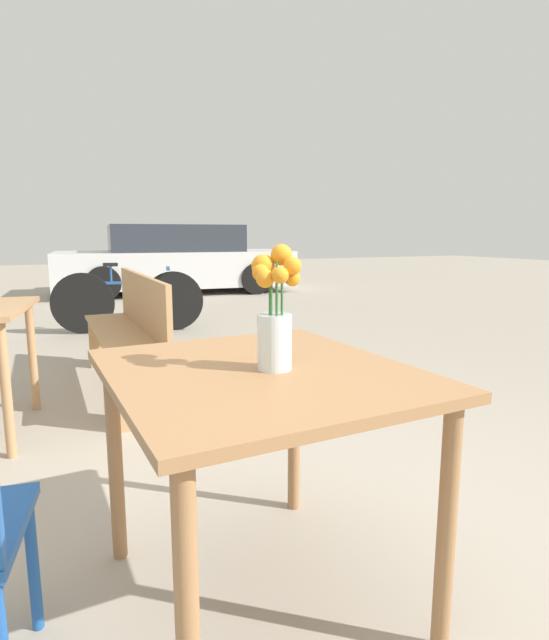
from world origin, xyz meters
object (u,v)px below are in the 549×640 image
object	(u,v)px
bicycle	(129,301)
parked_car	(175,260)
flower_vase	(274,320)
bench_near	(131,328)
table_front	(259,402)

from	to	relation	value
bicycle	parked_car	distance (m)	4.18
flower_vase	parked_car	world-z (taller)	parked_car
bicycle	parked_car	world-z (taller)	parked_car
bench_near	parked_car	distance (m)	6.46
flower_vase	parked_car	xyz separation A→B (m)	(1.69, 8.62, -0.26)
table_front	bicycle	xyz separation A→B (m)	(0.27, 4.68, -0.28)
flower_vase	bench_near	xyz separation A→B (m)	(-0.07, 2.40, -0.43)
parked_car	bench_near	bearing A→B (deg)	-105.80
table_front	bicycle	bearing A→B (deg)	86.65
bench_near	bicycle	bearing A→B (deg)	82.48
table_front	bicycle	size ratio (longest dim) A/B	0.58
bench_near	parked_car	world-z (taller)	parked_car
flower_vase	parked_car	size ratio (longest dim) A/B	0.08
bench_near	parked_car	bearing A→B (deg)	74.20
table_front	parked_car	size ratio (longest dim) A/B	0.21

